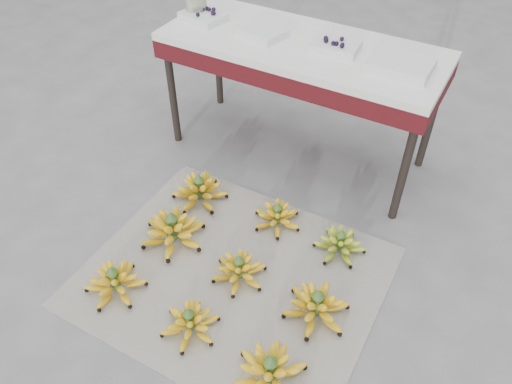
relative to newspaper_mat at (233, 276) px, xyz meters
The scene contains 17 objects.
ground 0.10m from the newspaper_mat, 140.29° to the right, with size 60.00×60.00×0.00m, color #5E5E60.
newspaper_mat is the anchor object (origin of this frame).
bunch_front_left 0.51m from the newspaper_mat, 142.22° to the right, with size 0.30×0.30×0.16m.
bunch_front_center 0.32m from the newspaper_mat, 91.48° to the right, with size 0.28×0.28×0.14m.
bunch_front_right 0.51m from the newspaper_mat, 43.15° to the right, with size 0.36×0.36×0.17m.
bunch_mid_left 0.36m from the newspaper_mat, behind, with size 0.39×0.39×0.18m.
bunch_mid_center 0.06m from the newspaper_mat, 15.75° to the left, with size 0.31×0.31×0.15m.
bunch_mid_right 0.40m from the newspaper_mat, ahead, with size 0.32×0.32×0.17m.
bunch_back_left 0.53m from the newspaper_mat, 139.78° to the left, with size 0.32×0.32×0.17m.
bunch_back_center 0.38m from the newspaper_mat, 86.54° to the left, with size 0.30×0.30×0.14m.
bunch_back_right 0.51m from the newspaper_mat, 45.77° to the left, with size 0.27×0.27×0.14m.
vendor_table 1.12m from the newspaper_mat, 99.30° to the left, with size 1.40×0.56×0.67m.
tray_far_left 1.35m from the newspaper_mat, 127.72° to the left, with size 0.25×0.20×0.06m.
tray_left 1.19m from the newspaper_mat, 111.66° to the left, with size 0.26×0.21×0.04m.
tray_right 1.17m from the newspaper_mat, 89.21° to the left, with size 0.23×0.18×0.06m.
tray_far_right 1.19m from the newspaper_mat, 69.80° to the left, with size 0.28×0.20×0.04m.
glass_jar 1.43m from the newspaper_mat, 129.14° to the left, with size 0.11×0.11×0.14m, color beige.
Camera 1 is at (0.83, -1.07, 1.78)m, focal length 35.00 mm.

